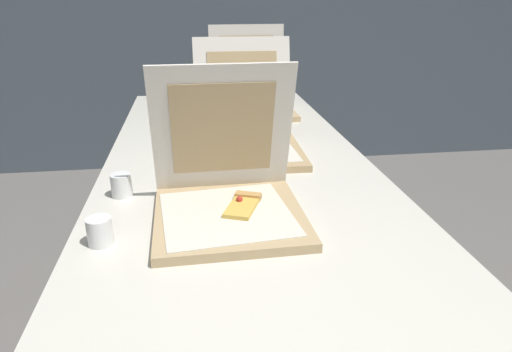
# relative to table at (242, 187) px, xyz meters

# --- Properties ---
(table) EXTENTS (0.85, 2.35, 0.75)m
(table) POSITION_rel_table_xyz_m (0.00, 0.00, 0.00)
(table) COLOR silver
(table) RESTS_ON ground
(pizza_box_front) EXTENTS (0.36, 0.36, 0.36)m
(pizza_box_front) POSITION_rel_table_xyz_m (-0.06, -0.28, 0.10)
(pizza_box_front) COLOR tan
(pizza_box_front) RESTS_ON table
(pizza_box_middle) EXTENTS (0.36, 0.45, 0.36)m
(pizza_box_middle) POSITION_rel_table_xyz_m (0.04, 0.20, 0.10)
(pizza_box_middle) COLOR tan
(pizza_box_middle) RESTS_ON table
(pizza_box_back) EXTENTS (0.36, 0.38, 0.37)m
(pizza_box_back) POSITION_rel_table_xyz_m (0.13, 0.76, 0.10)
(pizza_box_back) COLOR tan
(pizza_box_back) RESTS_ON table
(cup_white_near_left) EXTENTS (0.05, 0.05, 0.06)m
(cup_white_near_left) POSITION_rel_table_xyz_m (-0.35, -0.37, 0.08)
(cup_white_near_left) COLOR white
(cup_white_near_left) RESTS_ON table
(cup_white_near_center) EXTENTS (0.05, 0.05, 0.06)m
(cup_white_near_center) POSITION_rel_table_xyz_m (-0.33, -0.12, 0.08)
(cup_white_near_center) COLOR white
(cup_white_near_center) RESTS_ON table
(cup_white_far) EXTENTS (0.05, 0.05, 0.06)m
(cup_white_far) POSITION_rel_table_xyz_m (-0.16, 0.37, 0.08)
(cup_white_far) COLOR white
(cup_white_far) RESTS_ON table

